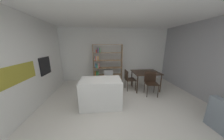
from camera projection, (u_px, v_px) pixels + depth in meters
ground_plane at (117, 110)px, 3.00m from camera, size 8.65×8.65×0.00m
ceiling_slab at (118, 7)px, 2.32m from camera, size 6.30×5.69×0.06m
back_partition at (110, 55)px, 5.38m from camera, size 6.30×0.06×2.74m
right_partition_gray at (222, 64)px, 2.96m from camera, size 0.06×5.69×2.74m
tall_cabinet_run_left at (4, 68)px, 2.41m from camera, size 0.65×5.12×2.74m
cabinet_niche_splashback at (19, 74)px, 2.45m from camera, size 0.01×1.13×0.45m
built_in_oven at (45, 66)px, 3.54m from camera, size 0.06×0.61×0.61m
kitchen_island at (101, 93)px, 3.16m from camera, size 1.25×0.75×0.89m
open_bookshelf at (105, 66)px, 5.08m from camera, size 1.45×0.31×1.93m
dining_table at (146, 74)px, 4.32m from camera, size 1.10×0.91×0.78m
dining_chair_near at (151, 81)px, 3.90m from camera, size 0.51×0.50×0.89m
dining_chair_island_side at (128, 78)px, 4.29m from camera, size 0.43×0.46×0.87m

